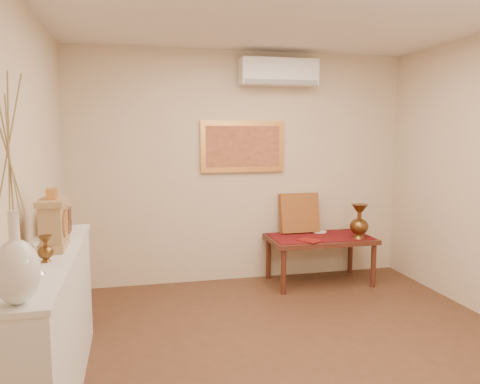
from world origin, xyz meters
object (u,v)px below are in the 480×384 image
object	(u,v)px
display_ledge	(50,328)
wooden_chest	(59,219)
brass_urn_tall	(359,218)
low_table	(320,242)
white_vase	(11,185)
mantel_clock	(54,223)

from	to	relation	value
display_ledge	wooden_chest	xyz separation A→B (m)	(-0.00, 0.62, 0.61)
brass_urn_tall	low_table	xyz separation A→B (m)	(-0.39, 0.20, -0.31)
white_vase	brass_urn_tall	distance (m)	4.05
white_vase	mantel_clock	bearing A→B (deg)	89.99
display_ledge	wooden_chest	world-z (taller)	wooden_chest
brass_urn_tall	display_ledge	world-z (taller)	brass_urn_tall
white_vase	low_table	bearing A→B (deg)	46.37
wooden_chest	mantel_clock	bearing A→B (deg)	-86.28
wooden_chest	low_table	distance (m)	3.02
mantel_clock	wooden_chest	bearing A→B (deg)	93.72
white_vase	display_ledge	distance (m)	1.37
brass_urn_tall	display_ledge	xyz separation A→B (m)	(-3.07, -1.68, -0.31)
brass_urn_tall	low_table	world-z (taller)	brass_urn_tall
wooden_chest	brass_urn_tall	bearing A→B (deg)	19.07
display_ledge	mantel_clock	xyz separation A→B (m)	(0.03, 0.16, 0.66)
display_ledge	wooden_chest	distance (m)	0.87
wooden_chest	low_table	bearing A→B (deg)	25.18
wooden_chest	low_table	xyz separation A→B (m)	(2.68, 1.26, -0.62)
white_vase	mantel_clock	size ratio (longest dim) A/B	2.67
display_ledge	mantel_clock	bearing A→B (deg)	80.26
white_vase	low_table	xyz separation A→B (m)	(2.65, 2.78, -1.04)
brass_urn_tall	white_vase	bearing A→B (deg)	-139.69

